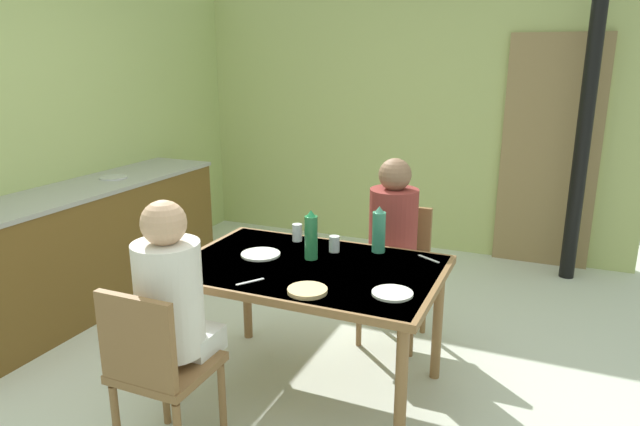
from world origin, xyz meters
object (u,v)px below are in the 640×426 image
at_px(person_near_diner, 171,295).
at_px(person_far_diner, 392,229).
at_px(kitchen_counter, 83,247).
at_px(water_bottle_green_far, 379,231).
at_px(chair_near_diner, 156,366).
at_px(water_bottle_green_near, 311,236).
at_px(dining_table, 309,278).
at_px(chair_far_diner, 397,265).

relative_size(person_near_diner, person_far_diner, 1.00).
distance_m(kitchen_counter, person_far_diner, 2.30).
distance_m(person_near_diner, water_bottle_green_far, 1.22).
distance_m(kitchen_counter, chair_near_diner, 2.01).
relative_size(chair_near_diner, person_far_diner, 1.13).
relative_size(person_near_diner, water_bottle_green_far, 2.88).
height_order(kitchen_counter, water_bottle_green_far, water_bottle_green_far).
xyz_separation_m(kitchen_counter, chair_near_diner, (1.63, -1.19, 0.05)).
relative_size(kitchen_counter, water_bottle_green_near, 9.03).
bearing_deg(water_bottle_green_far, person_near_diner, -121.96).
relative_size(dining_table, chair_near_diner, 1.60).
distance_m(dining_table, water_bottle_green_far, 0.49).
bearing_deg(water_bottle_green_near, kitchen_counter, 172.04).
xyz_separation_m(water_bottle_green_near, water_bottle_green_far, (0.30, 0.26, -0.00)).
bearing_deg(water_bottle_green_near, person_far_diner, 63.41).
xyz_separation_m(chair_near_diner, person_far_diner, (0.63, 1.49, 0.28)).
height_order(chair_far_diner, person_near_diner, person_near_diner).
distance_m(dining_table, chair_near_diner, 0.91).
bearing_deg(chair_far_diner, dining_table, 72.25).
relative_size(chair_near_diner, water_bottle_green_near, 3.14).
bearing_deg(kitchen_counter, person_near_diner, -32.88).
relative_size(kitchen_counter, chair_near_diner, 2.87).
xyz_separation_m(chair_far_diner, water_bottle_green_near, (-0.29, -0.72, 0.37)).
height_order(dining_table, person_near_diner, person_near_diner).
distance_m(chair_far_diner, water_bottle_green_far, 0.59).
relative_size(chair_far_diner, person_far_diner, 1.13).
xyz_separation_m(chair_near_diner, water_bottle_green_near, (0.34, 0.91, 0.37)).
bearing_deg(water_bottle_green_far, person_far_diner, 92.18).
relative_size(chair_near_diner, chair_far_diner, 1.00).
bearing_deg(water_bottle_green_near, water_bottle_green_far, 40.09).
bearing_deg(water_bottle_green_far, water_bottle_green_near, -139.91).
xyz_separation_m(kitchen_counter, water_bottle_green_near, (1.97, -0.27, 0.42)).
relative_size(kitchen_counter, water_bottle_green_far, 9.36).
distance_m(kitchen_counter, water_bottle_green_near, 2.03).
bearing_deg(chair_far_diner, person_near_diner, 67.10).
distance_m(chair_near_diner, water_bottle_green_near, 1.04).
bearing_deg(water_bottle_green_near, chair_near_diner, -110.44).
height_order(chair_far_diner, person_far_diner, person_far_diner).
relative_size(kitchen_counter, dining_table, 1.80).
bearing_deg(person_far_diner, kitchen_counter, 7.73).
distance_m(person_near_diner, water_bottle_green_near, 0.85).
bearing_deg(dining_table, person_near_diner, -118.61).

